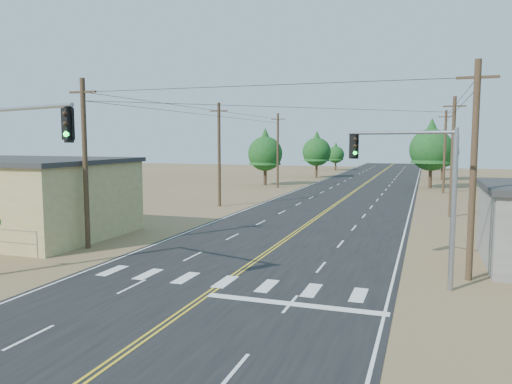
% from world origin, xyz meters
% --- Properties ---
extents(ground, '(220.00, 220.00, 0.00)m').
position_xyz_m(ground, '(0.00, 0.00, 0.00)').
color(ground, olive).
rests_on(ground, ground).
extents(road, '(15.00, 200.00, 0.02)m').
position_xyz_m(road, '(0.00, 30.00, 0.01)').
color(road, black).
rests_on(road, ground).
extents(utility_pole_left_near, '(1.80, 0.30, 10.00)m').
position_xyz_m(utility_pole_left_near, '(-10.50, 12.00, 5.12)').
color(utility_pole_left_near, '#4C3826').
rests_on(utility_pole_left_near, ground).
extents(utility_pole_left_mid, '(1.80, 0.30, 10.00)m').
position_xyz_m(utility_pole_left_mid, '(-10.50, 32.00, 5.12)').
color(utility_pole_left_mid, '#4C3826').
rests_on(utility_pole_left_mid, ground).
extents(utility_pole_left_far, '(1.80, 0.30, 10.00)m').
position_xyz_m(utility_pole_left_far, '(-10.50, 52.00, 5.12)').
color(utility_pole_left_far, '#4C3826').
rests_on(utility_pole_left_far, ground).
extents(utility_pole_right_near, '(1.80, 0.30, 10.00)m').
position_xyz_m(utility_pole_right_near, '(10.50, 12.00, 5.12)').
color(utility_pole_right_near, '#4C3826').
rests_on(utility_pole_right_near, ground).
extents(utility_pole_right_mid, '(1.80, 0.30, 10.00)m').
position_xyz_m(utility_pole_right_mid, '(10.50, 32.00, 5.12)').
color(utility_pole_right_mid, '#4C3826').
rests_on(utility_pole_right_mid, ground).
extents(utility_pole_right_far, '(1.80, 0.30, 10.00)m').
position_xyz_m(utility_pole_right_far, '(10.50, 52.00, 5.12)').
color(utility_pole_right_far, '#4C3826').
rests_on(utility_pole_right_far, ground).
extents(signal_mast_left, '(7.02, 2.50, 7.97)m').
position_xyz_m(signal_mast_left, '(-8.96, 4.70, 5.44)').
color(signal_mast_left, gray).
rests_on(signal_mast_left, ground).
extents(signal_mast_right, '(4.90, 2.36, 6.96)m').
position_xyz_m(signal_mast_right, '(8.26, 10.62, 4.67)').
color(signal_mast_right, gray).
rests_on(signal_mast_right, ground).
extents(tree_left_near, '(4.90, 4.90, 8.17)m').
position_xyz_m(tree_left_near, '(-13.32, 55.24, 5.00)').
color(tree_left_near, '#3F2D1E').
rests_on(tree_left_near, ground).
extents(tree_left_mid, '(4.82, 4.82, 8.04)m').
position_xyz_m(tree_left_mid, '(-9.33, 71.49, 4.92)').
color(tree_left_mid, '#3F2D1E').
rests_on(tree_left_mid, ground).
extents(tree_left_far, '(3.61, 3.61, 6.01)m').
position_xyz_m(tree_left_far, '(-9.93, 93.77, 3.67)').
color(tree_left_far, '#3F2D1E').
rests_on(tree_left_far, ground).
extents(tree_right_near, '(5.62, 5.62, 9.37)m').
position_xyz_m(tree_right_near, '(9.00, 57.88, 5.73)').
color(tree_right_near, '#3F2D1E').
rests_on(tree_right_near, ground).
extents(tree_right_mid, '(4.92, 4.92, 8.20)m').
position_xyz_m(tree_right_mid, '(10.92, 73.47, 5.02)').
color(tree_right_mid, '#3F2D1E').
rests_on(tree_right_mid, ground).
extents(tree_right_far, '(4.25, 4.25, 7.09)m').
position_xyz_m(tree_right_far, '(9.32, 99.86, 4.33)').
color(tree_right_far, '#3F2D1E').
rests_on(tree_right_far, ground).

